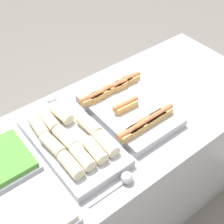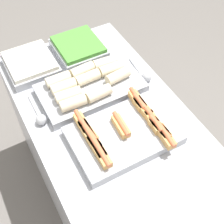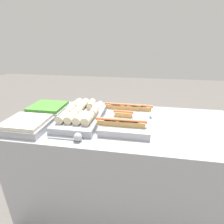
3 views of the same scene
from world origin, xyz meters
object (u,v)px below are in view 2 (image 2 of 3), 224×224
at_px(tray_wraps, 89,86).
at_px(tray_side_back, 78,48).
at_px(serving_spoon_far, 146,76).
at_px(tray_side_front, 30,64).
at_px(serving_spoon_near, 40,118).
at_px(tray_hotdogs, 123,133).

distance_m(tray_wraps, tray_side_back, 0.34).
xyz_separation_m(tray_wraps, serving_spoon_far, (0.07, 0.32, -0.02)).
bearing_deg(tray_wraps, serving_spoon_far, 78.17).
bearing_deg(tray_wraps, tray_side_front, -146.17).
bearing_deg(tray_side_back, serving_spoon_near, -44.83).
bearing_deg(tray_side_front, tray_wraps, 33.83).
bearing_deg(serving_spoon_far, serving_spoon_near, -89.87).
bearing_deg(tray_hotdogs, tray_wraps, -179.23).
bearing_deg(serving_spoon_near, tray_side_front, 167.40).
height_order(tray_wraps, tray_side_back, tray_wraps).
bearing_deg(tray_hotdogs, tray_side_front, -161.78).
bearing_deg(serving_spoon_far, tray_side_back, -149.48).
height_order(tray_side_back, serving_spoon_far, tray_side_back).
xyz_separation_m(tray_side_front, serving_spoon_far, (0.39, 0.54, -0.01)).
height_order(tray_wraps, tray_side_front, tray_wraps).
bearing_deg(tray_hotdogs, serving_spoon_far, 132.56).
height_order(tray_side_front, tray_side_back, same).
height_order(tray_side_front, serving_spoon_near, tray_side_front).
relative_size(tray_side_back, serving_spoon_near, 1.28).
distance_m(tray_side_back, serving_spoon_near, 0.56).
xyz_separation_m(tray_wraps, tray_side_back, (-0.33, 0.09, -0.01)).
relative_size(tray_side_front, serving_spoon_near, 1.28).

